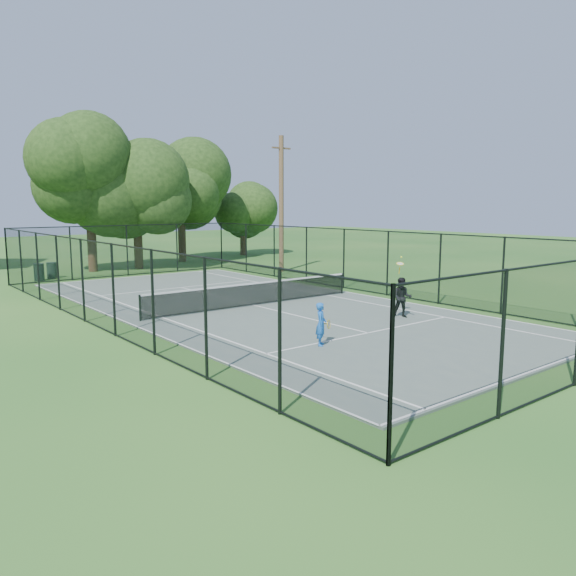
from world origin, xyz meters
TOP-DOWN VIEW (x-y plane):
  - ground at (0.00, 0.00)m, footprint 120.00×120.00m
  - tennis_court at (0.00, 0.00)m, footprint 11.00×24.00m
  - tennis_net at (0.00, 0.00)m, footprint 10.08×0.08m
  - fence at (0.00, 0.00)m, footprint 13.10×26.10m
  - tree_near_left at (-0.88, 16.35)m, footprint 7.03×7.03m
  - tree_near_mid at (2.00, 15.98)m, footprint 5.57×5.57m
  - tree_near_right at (6.44, 18.34)m, footprint 6.20×6.20m
  - tree_far_right at (12.99, 20.01)m, footprint 4.20×4.20m
  - trash_bin_left at (-4.75, 13.90)m, footprint 0.58×0.58m
  - trash_bin_right at (-3.89, 14.55)m, footprint 0.58×0.58m
  - utility_pole at (8.41, 9.00)m, footprint 1.40×0.30m
  - player_blue at (-2.26, -6.63)m, footprint 0.86×0.55m
  - player_black at (2.85, -5.40)m, footprint 1.00×1.02m

SIDE VIEW (x-z plane):
  - ground at x=0.00m, z-range 0.00..0.00m
  - tennis_court at x=0.00m, z-range 0.00..0.06m
  - trash_bin_right at x=-3.89m, z-range 0.01..0.92m
  - trash_bin_left at x=-4.75m, z-range 0.01..0.96m
  - tennis_net at x=0.00m, z-range 0.10..1.05m
  - player_blue at x=-2.26m, z-range 0.06..1.34m
  - player_black at x=2.85m, z-range -0.29..1.91m
  - fence at x=0.00m, z-range 0.00..3.00m
  - tree_far_right at x=12.99m, z-range 0.65..6.21m
  - utility_pole at x=8.41m, z-range 0.06..8.40m
  - tree_near_mid at x=2.00m, z-range 0.84..8.12m
  - tree_near_right at x=6.44m, z-range 1.16..9.72m
  - tree_near_left at x=-0.88m, z-range 1.06..10.23m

